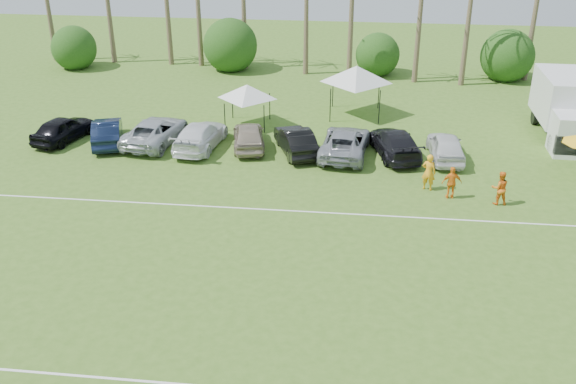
# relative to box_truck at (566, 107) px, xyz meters

# --- Properties ---
(field_lines) EXTENTS (80.00, 12.10, 0.01)m
(field_lines) POSITION_rel_box_truck_xyz_m (-17.08, -17.58, -1.95)
(field_lines) COLOR white
(field_lines) RESTS_ON ground
(bush_tree_0) EXTENTS (4.00, 4.00, 4.00)m
(bush_tree_0) POSITION_rel_box_truck_xyz_m (-36.08, 13.42, -0.16)
(bush_tree_0) COLOR brown
(bush_tree_0) RESTS_ON ground
(bush_tree_1) EXTENTS (4.00, 4.00, 4.00)m
(bush_tree_1) POSITION_rel_box_truck_xyz_m (-23.08, 13.42, -0.16)
(bush_tree_1) COLOR brown
(bush_tree_1) RESTS_ON ground
(bush_tree_2) EXTENTS (4.00, 4.00, 4.00)m
(bush_tree_2) POSITION_rel_box_truck_xyz_m (-11.08, 13.42, -0.16)
(bush_tree_2) COLOR brown
(bush_tree_2) RESTS_ON ground
(bush_tree_3) EXTENTS (4.00, 4.00, 4.00)m
(bush_tree_3) POSITION_rel_box_truck_xyz_m (-1.08, 13.42, -0.16)
(bush_tree_3) COLOR brown
(bush_tree_3) RESTS_ON ground
(sideline_player_a) EXTENTS (0.81, 0.67, 1.92)m
(sideline_player_a) POSITION_rel_box_truck_xyz_m (-8.70, -8.43, -1.00)
(sideline_player_a) COLOR #FFA61C
(sideline_player_a) RESTS_ON ground
(sideline_player_b) EXTENTS (0.89, 0.73, 1.70)m
(sideline_player_b) POSITION_rel_box_truck_xyz_m (-5.43, -9.68, -1.11)
(sideline_player_b) COLOR orange
(sideline_player_b) RESTS_ON ground
(sideline_player_c) EXTENTS (1.01, 0.51, 1.66)m
(sideline_player_c) POSITION_rel_box_truck_xyz_m (-7.65, -9.29, -1.13)
(sideline_player_c) COLOR orange
(sideline_player_c) RESTS_ON ground
(box_truck) EXTENTS (2.86, 7.15, 3.67)m
(box_truck) POSITION_rel_box_truck_xyz_m (0.00, 0.00, 0.00)
(box_truck) COLOR silver
(box_truck) RESTS_ON ground
(canopy_tent_left) EXTENTS (3.85, 3.85, 3.12)m
(canopy_tent_left) POSITION_rel_box_truck_xyz_m (-19.38, -0.04, 0.71)
(canopy_tent_left) COLOR black
(canopy_tent_left) RESTS_ON ground
(canopy_tent_right) EXTENTS (4.81, 4.81, 3.90)m
(canopy_tent_right) POSITION_rel_box_truck_xyz_m (-12.62, 2.74, 1.38)
(canopy_tent_right) COLOR black
(canopy_tent_right) RESTS_ON ground
(parked_car_0) EXTENTS (2.84, 4.74, 1.51)m
(parked_car_0) POSITION_rel_box_truck_xyz_m (-29.93, -4.02, -1.21)
(parked_car_0) COLOR black
(parked_car_0) RESTS_ON ground
(parked_car_1) EXTENTS (2.99, 4.85, 1.51)m
(parked_car_1) POSITION_rel_box_truck_xyz_m (-27.12, -4.21, -1.21)
(parked_car_1) COLOR #0F1932
(parked_car_1) RESTS_ON ground
(parked_car_2) EXTENTS (3.19, 5.71, 1.51)m
(parked_car_2) POSITION_rel_box_truck_xyz_m (-24.30, -3.82, -1.21)
(parked_car_2) COLOR #A9AEB3
(parked_car_2) RESTS_ON ground
(parked_car_3) EXTENTS (2.64, 5.39, 1.51)m
(parked_car_3) POSITION_rel_box_truck_xyz_m (-21.49, -4.17, -1.21)
(parked_car_3) COLOR white
(parked_car_3) RESTS_ON ground
(parked_car_4) EXTENTS (2.61, 4.69, 1.51)m
(parked_car_4) POSITION_rel_box_truck_xyz_m (-18.67, -3.86, -1.21)
(parked_car_4) COLOR tan
(parked_car_4) RESTS_ON ground
(parked_car_5) EXTENTS (3.11, 4.85, 1.51)m
(parked_car_5) POSITION_rel_box_truck_xyz_m (-15.85, -4.33, -1.21)
(parked_car_5) COLOR black
(parked_car_5) RESTS_ON ground
(parked_car_6) EXTENTS (2.99, 5.64, 1.51)m
(parked_car_6) POSITION_rel_box_truck_xyz_m (-13.04, -4.33, -1.21)
(parked_car_6) COLOR gray
(parked_car_6) RESTS_ON ground
(parked_car_7) EXTENTS (3.32, 5.56, 1.51)m
(parked_car_7) POSITION_rel_box_truck_xyz_m (-10.22, -4.04, -1.21)
(parked_car_7) COLOR black
(parked_car_7) RESTS_ON ground
(parked_car_8) EXTENTS (1.93, 4.49, 1.51)m
(parked_car_8) POSITION_rel_box_truck_xyz_m (-7.41, -4.27, -1.21)
(parked_car_8) COLOR silver
(parked_car_8) RESTS_ON ground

